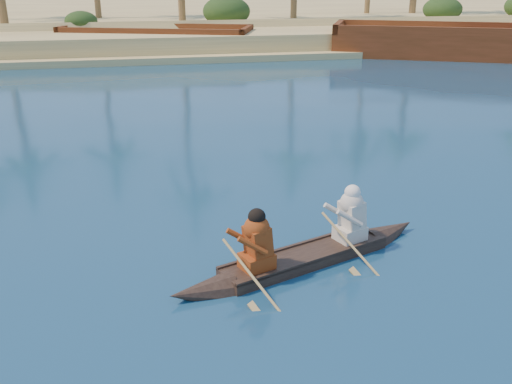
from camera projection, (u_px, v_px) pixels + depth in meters
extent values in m
plane|color=#0B344C|center=(55.00, 269.00, 9.52)|extent=(160.00, 160.00, 0.00)
cube|color=#DFC97D|center=(107.00, 54.00, 33.19)|extent=(150.00, 8.00, 0.50)
cube|color=#DFC97D|center=(114.00, 18.00, 53.11)|extent=(150.00, 50.00, 1.50)
cube|color=#652C15|center=(157.00, 46.00, 34.57)|extent=(11.87, 7.38, 1.41)
cube|color=#652C15|center=(445.00, 48.00, 33.12)|extent=(13.43, 9.25, 1.60)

